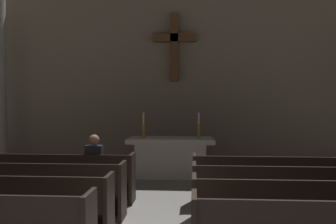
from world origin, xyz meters
The scene contains 10 objects.
pew_left_row_3 centered at (-2.27, 1.98, 0.48)m, with size 3.41×0.50×0.95m.
pew_left_row_4 centered at (-2.27, 2.98, 0.48)m, with size 3.41×0.50×0.95m.
pew_right_row_2 centered at (2.27, 0.97, 0.48)m, with size 3.41×0.50×0.95m.
pew_right_row_3 centered at (2.27, 1.98, 0.48)m, with size 3.41×0.50×0.95m.
pew_right_row_4 centered at (2.27, 2.98, 0.48)m, with size 3.41×0.50×0.95m.
altar centered at (0.00, 5.43, 0.53)m, with size 2.20×0.90×1.01m.
candlestick_left centered at (-0.70, 5.43, 1.21)m, with size 0.16×0.16×0.64m.
candlestick_right centered at (0.70, 5.43, 1.21)m, with size 0.16×0.16×0.64m.
apse_with_cross centered at (0.00, 7.27, 3.17)m, with size 10.96×0.48×6.34m.
lone_worshipper centered at (-1.32, 3.02, 0.69)m, with size 0.32×0.43×1.32m.
Camera 1 is at (0.60, -4.28, 2.02)m, focal length 41.15 mm.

